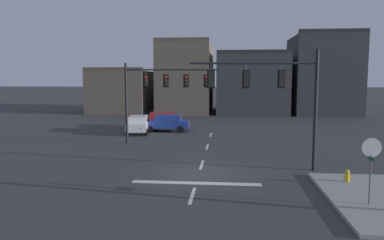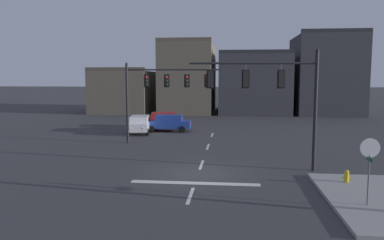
# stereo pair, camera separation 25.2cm
# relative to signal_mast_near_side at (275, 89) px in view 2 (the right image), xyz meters

# --- Properties ---
(ground_plane) EXTENTS (400.00, 400.00, 0.00)m
(ground_plane) POSITION_rel_signal_mast_near_side_xyz_m (-4.10, -1.04, -4.54)
(ground_plane) COLOR #353538
(stop_bar_paint) EXTENTS (6.40, 0.50, 0.01)m
(stop_bar_paint) POSITION_rel_signal_mast_near_side_xyz_m (-4.10, -3.04, -4.54)
(stop_bar_paint) COLOR silver
(stop_bar_paint) RESTS_ON ground
(lane_centreline) EXTENTS (0.16, 26.40, 0.01)m
(lane_centreline) POSITION_rel_signal_mast_near_side_xyz_m (-4.10, 0.96, -4.54)
(lane_centreline) COLOR silver
(lane_centreline) RESTS_ON ground
(signal_mast_near_side) EXTENTS (7.03, 0.81, 6.75)m
(signal_mast_near_side) POSITION_rel_signal_mast_near_side_xyz_m (0.00, 0.00, 0.00)
(signal_mast_near_side) COLOR black
(signal_mast_near_side) RESTS_ON ground
(signal_mast_far_side) EXTENTS (7.34, 0.59, 6.36)m
(signal_mast_far_side) POSITION_rel_signal_mast_near_side_xyz_m (-7.98, 8.07, -0.07)
(signal_mast_far_side) COLOR black
(signal_mast_far_side) RESTS_ON ground
(stop_sign) EXTENTS (0.76, 0.64, 2.83)m
(stop_sign) POSITION_rel_signal_mast_near_side_xyz_m (3.07, -5.95, -2.40)
(stop_sign) COLOR #56565B
(stop_sign) RESTS_ON ground
(car_lot_nearside) EXTENTS (4.50, 2.03, 1.61)m
(car_lot_nearside) POSITION_rel_signal_mast_near_side_xyz_m (-8.45, 14.76, -3.68)
(car_lot_nearside) COLOR navy
(car_lot_nearside) RESTS_ON ground
(car_lot_middle) EXTENTS (2.37, 4.62, 1.61)m
(car_lot_middle) POSITION_rel_signal_mast_near_side_xyz_m (-10.98, 13.44, -3.68)
(car_lot_middle) COLOR silver
(car_lot_middle) RESTS_ON ground
(car_lot_farside) EXTENTS (4.63, 2.44, 1.61)m
(car_lot_farside) POSITION_rel_signal_mast_near_side_xyz_m (-9.45, 17.19, -3.68)
(car_lot_farside) COLOR #A81E1E
(car_lot_farside) RESTS_ON ground
(fire_hydrant) EXTENTS (0.40, 0.30, 0.75)m
(fire_hydrant) POSITION_rel_signal_mast_near_side_xyz_m (3.24, -2.60, -4.21)
(fire_hydrant) COLOR gold
(fire_hydrant) RESTS_ON ground
(building_row) EXTENTS (38.11, 13.86, 11.49)m
(building_row) POSITION_rel_signal_mast_near_side_xyz_m (-2.67, 36.19, 0.03)
(building_row) COLOR #665B4C
(building_row) RESTS_ON ground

